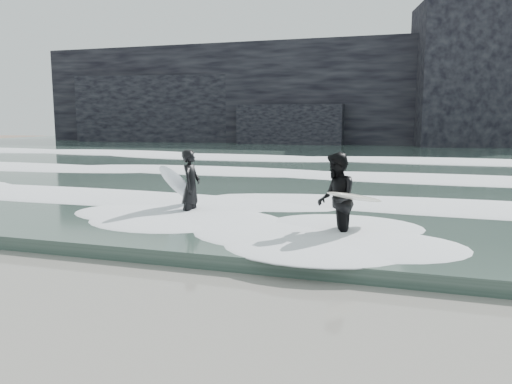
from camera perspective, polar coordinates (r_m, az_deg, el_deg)
ground at (r=6.57m, az=-13.53°, el=-16.49°), size 120.00×120.00×0.00m
sea at (r=34.32m, az=12.18°, el=3.93°), size 90.00×52.00×0.30m
headland at (r=51.22m, az=14.18°, el=10.72°), size 70.00×9.00×10.00m
foam_near at (r=14.61m, az=4.81°, el=-0.81°), size 60.00×3.20×0.20m
foam_mid at (r=21.44m, az=8.93°, el=2.12°), size 60.00×4.00×0.24m
foam_far at (r=30.33m, az=11.49°, el=3.94°), size 60.00×4.80×0.30m
surfer_left at (r=13.25m, az=-7.71°, el=0.69°), size 0.99×1.93×1.93m
surfer_right at (r=10.77m, az=9.33°, el=-0.86°), size 1.59×2.28×2.03m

